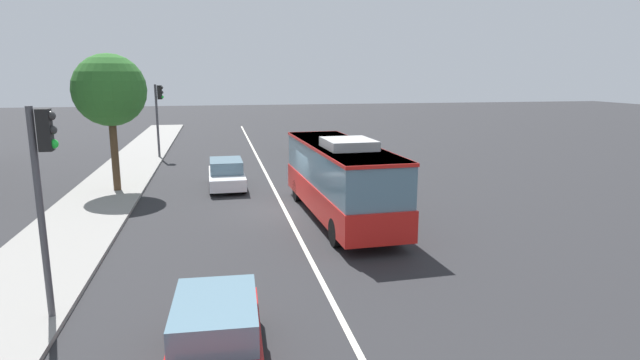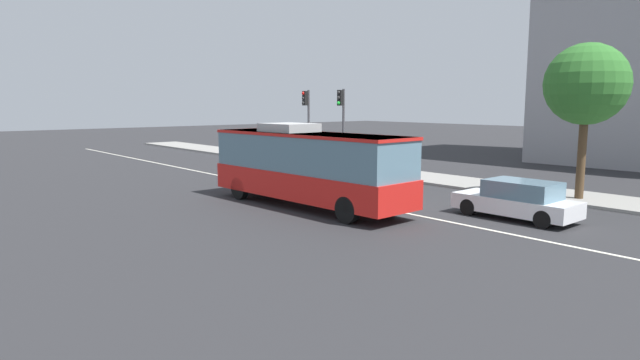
{
  "view_description": "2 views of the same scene",
  "coord_description": "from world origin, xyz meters",
  "px_view_note": "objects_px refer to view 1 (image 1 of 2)",
  "views": [
    {
      "loc": [
        -21.98,
        2.82,
        5.9
      ],
      "look_at": [
        -1.48,
        -1.3,
        1.6
      ],
      "focal_mm": 29.02,
      "sensor_mm": 36.0,
      "label": 1
    },
    {
      "loc": [
        15.61,
        -16.1,
        4.31
      ],
      "look_at": [
        -1.45,
        -1.65,
        1.12
      ],
      "focal_mm": 30.24,
      "sensor_mm": 36.0,
      "label": 2
    }
  ],
  "objects_px": {
    "traffic_light_near_corner": "(159,108)",
    "traffic_light_far_corner": "(44,177)",
    "sedan_beige": "(310,144)",
    "street_tree_kerbside_left": "(110,91)",
    "transit_bus": "(340,176)",
    "sedan_white": "(226,174)",
    "sedan_red": "(216,338)"
  },
  "relations": [
    {
      "from": "traffic_light_near_corner",
      "to": "traffic_light_far_corner",
      "type": "height_order",
      "value": "same"
    },
    {
      "from": "sedan_beige",
      "to": "street_tree_kerbside_left",
      "type": "relative_size",
      "value": 0.66
    },
    {
      "from": "transit_bus",
      "to": "traffic_light_far_corner",
      "type": "bearing_deg",
      "value": 127.84
    },
    {
      "from": "sedan_white",
      "to": "traffic_light_far_corner",
      "type": "xyz_separation_m",
      "value": [
        -14.52,
        4.37,
        2.84
      ]
    },
    {
      "from": "transit_bus",
      "to": "traffic_light_far_corner",
      "type": "distance_m",
      "value": 11.72
    },
    {
      "from": "transit_bus",
      "to": "traffic_light_far_corner",
      "type": "height_order",
      "value": "traffic_light_far_corner"
    },
    {
      "from": "sedan_beige",
      "to": "street_tree_kerbside_left",
      "type": "xyz_separation_m",
      "value": [
        -11.16,
        11.91,
        4.38
      ]
    },
    {
      "from": "sedan_red",
      "to": "sedan_white",
      "type": "xyz_separation_m",
      "value": [
        17.53,
        -0.6,
        0.0
      ]
    },
    {
      "from": "transit_bus",
      "to": "sedan_white",
      "type": "xyz_separation_m",
      "value": [
        7.02,
        4.47,
        -1.09
      ]
    },
    {
      "from": "traffic_light_near_corner",
      "to": "sedan_beige",
      "type": "bearing_deg",
      "value": 6.87
    },
    {
      "from": "sedan_white",
      "to": "traffic_light_far_corner",
      "type": "height_order",
      "value": "traffic_light_far_corner"
    },
    {
      "from": "sedan_red",
      "to": "traffic_light_far_corner",
      "type": "xyz_separation_m",
      "value": [
        3.01,
        3.78,
        2.84
      ]
    },
    {
      "from": "transit_bus",
      "to": "street_tree_kerbside_left",
      "type": "relative_size",
      "value": 1.46
    },
    {
      "from": "transit_bus",
      "to": "traffic_light_near_corner",
      "type": "xyz_separation_m",
      "value": [
        17.61,
        8.79,
        1.75
      ]
    },
    {
      "from": "traffic_light_near_corner",
      "to": "street_tree_kerbside_left",
      "type": "xyz_separation_m",
      "value": [
        -10.74,
        1.14,
        1.54
      ]
    },
    {
      "from": "transit_bus",
      "to": "sedan_red",
      "type": "distance_m",
      "value": 11.71
    },
    {
      "from": "sedan_white",
      "to": "traffic_light_far_corner",
      "type": "relative_size",
      "value": 0.87
    },
    {
      "from": "sedan_red",
      "to": "street_tree_kerbside_left",
      "type": "xyz_separation_m",
      "value": [
        17.38,
        4.87,
        4.38
      ]
    },
    {
      "from": "sedan_red",
      "to": "transit_bus",
      "type": "bearing_deg",
      "value": 156.36
    },
    {
      "from": "transit_bus",
      "to": "sedan_beige",
      "type": "height_order",
      "value": "transit_bus"
    },
    {
      "from": "transit_bus",
      "to": "sedan_beige",
      "type": "bearing_deg",
      "value": -8.75
    },
    {
      "from": "traffic_light_far_corner",
      "to": "street_tree_kerbside_left",
      "type": "relative_size",
      "value": 0.75
    },
    {
      "from": "sedan_red",
      "to": "traffic_light_near_corner",
      "type": "bearing_deg",
      "value": -170.37
    },
    {
      "from": "sedan_red",
      "to": "sedan_beige",
      "type": "xyz_separation_m",
      "value": [
        28.55,
        -7.05,
        0.0
      ]
    },
    {
      "from": "street_tree_kerbside_left",
      "to": "sedan_white",
      "type": "bearing_deg",
      "value": -88.43
    },
    {
      "from": "sedan_beige",
      "to": "sedan_white",
      "type": "bearing_deg",
      "value": 148.75
    },
    {
      "from": "traffic_light_far_corner",
      "to": "sedan_white",
      "type": "bearing_deg",
      "value": 71.26
    },
    {
      "from": "sedan_white",
      "to": "traffic_light_near_corner",
      "type": "xyz_separation_m",
      "value": [
        10.59,
        4.32,
        2.84
      ]
    },
    {
      "from": "sedan_beige",
      "to": "traffic_light_far_corner",
      "type": "relative_size",
      "value": 0.87
    },
    {
      "from": "sedan_beige",
      "to": "street_tree_kerbside_left",
      "type": "height_order",
      "value": "street_tree_kerbside_left"
    },
    {
      "from": "sedan_red",
      "to": "traffic_light_far_corner",
      "type": "distance_m",
      "value": 5.6
    },
    {
      "from": "transit_bus",
      "to": "sedan_red",
      "type": "bearing_deg",
      "value": 151.82
    }
  ]
}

